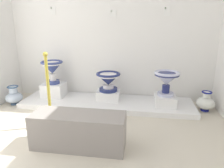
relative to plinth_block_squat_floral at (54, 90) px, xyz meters
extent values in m
cube|color=beige|center=(0.99, -1.65, -0.21)|extent=(5.60, 5.50, 0.02)
cube|color=white|center=(0.99, 0.33, 1.43)|extent=(3.80, 0.06, 3.25)
cube|color=white|center=(0.99, -0.10, -0.16)|extent=(2.88, 0.75, 0.08)
cube|color=white|center=(0.00, 0.00, 0.00)|extent=(0.38, 0.34, 0.24)
cylinder|color=#384688|center=(0.00, 0.00, 0.15)|extent=(0.23, 0.23, 0.06)
cylinder|color=white|center=(0.00, 0.00, 0.24)|extent=(0.11, 0.11, 0.12)
cone|color=#384688|center=(0.00, 0.00, 0.40)|extent=(0.37, 0.37, 0.20)
cylinder|color=white|center=(0.00, 0.00, 0.48)|extent=(0.36, 0.36, 0.03)
torus|color=#384688|center=(0.00, 0.00, 0.50)|extent=(0.38, 0.38, 0.04)
cylinder|color=white|center=(0.00, 0.00, 0.50)|extent=(0.26, 0.26, 0.01)
cube|color=white|center=(1.00, -0.03, -0.04)|extent=(0.38, 0.29, 0.15)
cylinder|color=navy|center=(1.00, -0.03, 0.06)|extent=(0.31, 0.31, 0.05)
cylinder|color=white|center=(1.00, -0.03, 0.12)|extent=(0.18, 0.18, 0.05)
cone|color=navy|center=(1.00, -0.03, 0.24)|extent=(0.40, 0.40, 0.19)
cylinder|color=white|center=(1.00, -0.03, 0.31)|extent=(0.39, 0.39, 0.03)
torus|color=navy|center=(1.00, -0.03, 0.33)|extent=(0.41, 0.41, 0.04)
cylinder|color=white|center=(1.00, -0.03, 0.33)|extent=(0.28, 0.28, 0.01)
cube|color=white|center=(1.95, -0.14, -0.04)|extent=(0.33, 0.39, 0.16)
cylinder|color=silver|center=(1.95, -0.14, 0.07)|extent=(0.26, 0.26, 0.04)
cylinder|color=navy|center=(1.95, -0.14, 0.16)|extent=(0.12, 0.12, 0.13)
cone|color=silver|center=(1.95, -0.14, 0.32)|extent=(0.39, 0.39, 0.19)
cylinder|color=navy|center=(1.95, -0.14, 0.39)|extent=(0.38, 0.38, 0.03)
torus|color=silver|center=(1.95, -0.14, 0.41)|extent=(0.40, 0.40, 0.04)
cylinder|color=navy|center=(1.95, -0.14, 0.41)|extent=(0.27, 0.27, 0.01)
cube|color=white|center=(-0.03, 0.29, 1.37)|extent=(0.09, 0.01, 0.14)
cube|color=#5B9E4C|center=(-0.06, 0.29, 1.41)|extent=(0.02, 0.01, 0.02)
cube|color=white|center=(1.04, 0.29, 1.32)|extent=(0.10, 0.01, 0.12)
cube|color=#5B9E4C|center=(1.01, 0.29, 1.35)|extent=(0.02, 0.01, 0.02)
cube|color=white|center=(1.92, 0.29, 1.34)|extent=(0.10, 0.01, 0.15)
cube|color=#5B9E4C|center=(1.89, 0.29, 1.39)|extent=(0.02, 0.01, 0.02)
cylinder|color=#345177|center=(-0.60, -0.29, -0.18)|extent=(0.13, 0.13, 0.03)
ellipsoid|color=#ACBCD1|center=(-0.60, -0.29, -0.08)|extent=(0.29, 0.29, 0.19)
cylinder|color=#ACBCD1|center=(-0.60, -0.29, 0.07)|extent=(0.14, 0.14, 0.10)
torus|color=#345177|center=(-0.60, -0.29, 0.12)|extent=(0.18, 0.18, 0.02)
cylinder|color=navy|center=(2.59, -0.09, -0.18)|extent=(0.13, 0.13, 0.03)
ellipsoid|color=white|center=(2.59, -0.09, -0.07)|extent=(0.28, 0.28, 0.20)
cylinder|color=white|center=(2.59, -0.09, 0.07)|extent=(0.11, 0.11, 0.08)
torus|color=navy|center=(2.59, -0.09, 0.11)|extent=(0.16, 0.16, 0.02)
cylinder|color=gold|center=(0.37, -0.97, -0.19)|extent=(0.26, 0.26, 0.02)
cylinder|color=gold|center=(0.37, -0.97, 0.29)|extent=(0.04, 0.04, 0.93)
sphere|color=gold|center=(0.37, -0.97, 0.79)|extent=(0.06, 0.06, 0.06)
cube|color=gray|center=(0.89, -1.37, 0.00)|extent=(1.04, 0.36, 0.40)
camera|label=1|loc=(1.58, -3.41, 1.16)|focal=33.76mm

